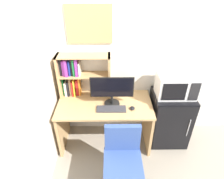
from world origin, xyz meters
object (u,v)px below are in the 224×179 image
at_px(keyboard, 111,109).
at_px(microwave, 176,85).
at_px(hutch_bookshelf, 77,75).
at_px(monitor, 112,89).
at_px(mini_fridge, 169,118).
at_px(wall_corkboard, 89,24).
at_px(desk_chair, 122,165).
at_px(computer_mouse, 132,108).

distance_m(keyboard, microwave, 0.92).
height_order(hutch_bookshelf, microwave, hutch_bookshelf).
xyz_separation_m(monitor, mini_fridge, (0.86, 0.06, -0.56)).
distance_m(hutch_bookshelf, mini_fridge, 1.50).
relative_size(hutch_bookshelf, monitor, 1.26).
bearing_deg(monitor, wall_corkboard, 130.28).
xyz_separation_m(mini_fridge, desk_chair, (-0.74, -0.78, -0.02)).
relative_size(hutch_bookshelf, mini_fridge, 0.86).
bearing_deg(desk_chair, computer_mouse, 75.45).
height_order(keyboard, wall_corkboard, wall_corkboard).
bearing_deg(mini_fridge, hutch_bookshelf, 172.43).
height_order(keyboard, mini_fridge, mini_fridge).
distance_m(computer_mouse, mini_fridge, 0.70).
relative_size(microwave, desk_chair, 0.59).
relative_size(keyboard, computer_mouse, 4.78).
bearing_deg(mini_fridge, desk_chair, -133.75).
distance_m(hutch_bookshelf, microwave, 1.35).
xyz_separation_m(keyboard, mini_fridge, (0.87, 0.19, -0.33)).
bearing_deg(hutch_bookshelf, keyboard, -37.91).
height_order(mini_fridge, microwave, microwave).
xyz_separation_m(mini_fridge, wall_corkboard, (-1.14, 0.27, 1.31)).
xyz_separation_m(computer_mouse, wall_corkboard, (-0.55, 0.45, 0.97)).
bearing_deg(wall_corkboard, keyboard, -59.41).
height_order(monitor, mini_fridge, monitor).
bearing_deg(wall_corkboard, computer_mouse, -39.33).
height_order(hutch_bookshelf, keyboard, hutch_bookshelf).
relative_size(monitor, desk_chair, 0.65).
bearing_deg(microwave, desk_chair, -133.64).
height_order(hutch_bookshelf, computer_mouse, hutch_bookshelf).
bearing_deg(keyboard, hutch_bookshelf, 142.09).
xyz_separation_m(hutch_bookshelf, keyboard, (0.47, -0.37, -0.32)).
relative_size(keyboard, mini_fridge, 0.46).
bearing_deg(keyboard, mini_fridge, 12.37).
relative_size(keyboard, microwave, 0.75).
distance_m(mini_fridge, wall_corkboard, 1.75).
bearing_deg(hutch_bookshelf, microwave, -7.44).
relative_size(computer_mouse, desk_chair, 0.09).
bearing_deg(hutch_bookshelf, desk_chair, -58.00).
xyz_separation_m(keyboard, microwave, (0.87, 0.19, 0.24)).
height_order(monitor, microwave, same).
height_order(microwave, wall_corkboard, wall_corkboard).
bearing_deg(mini_fridge, monitor, -175.68).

